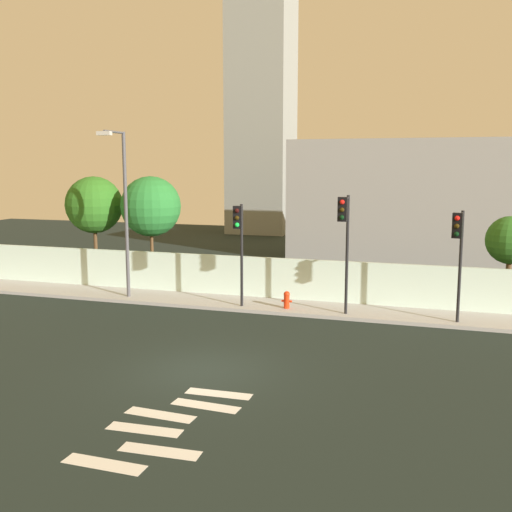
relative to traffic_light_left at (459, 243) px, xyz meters
The scene contains 14 objects.
ground_plane 10.45m from the traffic_light_left, 136.10° to the right, with size 80.00×80.00×0.00m, color black.
sidewalk 7.94m from the traffic_light_left, 169.56° to the left, with size 36.00×2.40×0.15m, color #A6A6A6.
perimeter_wall 7.93m from the traffic_light_left, 159.96° to the left, with size 36.00×0.18×1.80m, color silver.
crosswalk_marking 12.82m from the traffic_light_left, 121.68° to the right, with size 2.70×4.73×0.01m.
traffic_light_left is the anchor object (origin of this frame).
traffic_light_center 8.42m from the traffic_light_left, behind, with size 0.45×1.35×4.30m.
traffic_light_right 4.14m from the traffic_light_left, behind, with size 0.34×1.69×4.73m.
street_lamp_curbside 14.07m from the traffic_light_left, behind, with size 0.61×1.95×7.31m.
fire_hydrant 7.20m from the traffic_light_left, behind, with size 0.44×0.26×0.72m.
roadside_tree_leftmost 18.06m from the traffic_light_left, 167.37° to the left, with size 2.89×2.89×5.47m.
roadside_tree_midleft 14.94m from the traffic_light_left, 164.66° to the left, with size 2.97×2.97×5.50m.
roadside_tree_midright 4.49m from the traffic_light_left, 61.80° to the left, with size 2.00×2.00×3.96m.
low_building_distant 16.84m from the traffic_light_left, 99.45° to the left, with size 14.57×6.00×7.58m, color #949494.
tower_on_skyline 34.74m from the traffic_light_left, 119.57° to the left, with size 5.24×5.00×28.87m, color gray.
Camera 1 is at (6.62, -15.76, 6.07)m, focal length 41.97 mm.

